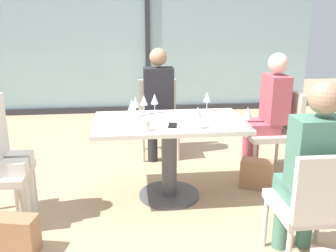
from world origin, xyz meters
TOP-DOWN VIEW (x-y plane):
  - ground_plane at (0.00, 0.00)m, footprint 12.00×12.00m
  - window_wall_backdrop at (0.00, 3.20)m, footprint 5.56×0.10m
  - dining_table_main at (0.00, 0.00)m, footprint 1.32×0.77m
  - chair_front_right at (0.80, -1.16)m, footprint 0.46×0.50m
  - chair_far_right at (1.19, 0.45)m, footprint 0.50×0.46m
  - chair_near_window at (0.00, 1.16)m, footprint 0.46×0.51m
  - person_front_right at (0.80, -1.05)m, footprint 0.34×0.39m
  - person_far_right at (1.08, 0.45)m, footprint 0.39×0.34m
  - person_near_window at (-0.00, 1.05)m, footprint 0.34×0.39m
  - wine_glass_0 at (0.60, -0.32)m, footprint 0.07×0.07m
  - wine_glass_1 at (-0.29, 0.16)m, footprint 0.07×0.07m
  - wine_glass_2 at (-0.11, 0.27)m, footprint 0.07×0.07m
  - wine_glass_3 at (0.20, -0.26)m, footprint 0.07×0.07m
  - wine_glass_4 at (-0.32, 0.07)m, footprint 0.07×0.07m
  - wine_glass_5 at (-0.21, 0.23)m, footprint 0.07×0.07m
  - wine_glass_6 at (0.40, 0.31)m, footprint 0.07×0.07m
  - coffee_cup at (-0.22, -0.28)m, footprint 0.08×0.08m
  - cell_phone_on_table at (0.01, -0.16)m, footprint 0.09×0.15m
  - handbag_1 at (0.86, 0.08)m, footprint 0.34×0.28m
  - handbag_2 at (-1.17, -0.75)m, footprint 0.33×0.22m

SIDE VIEW (x-z plane):
  - ground_plane at x=0.00m, z-range 0.00..0.00m
  - handbag_1 at x=0.86m, z-range 0.00..0.28m
  - handbag_2 at x=-1.17m, z-range 0.00..0.28m
  - chair_front_right at x=0.80m, z-range 0.06..0.93m
  - chair_far_right at x=1.19m, z-range 0.06..0.93m
  - chair_near_window at x=0.00m, z-range 0.06..0.93m
  - dining_table_main at x=0.00m, z-range 0.17..0.90m
  - person_front_right at x=0.80m, z-range 0.07..1.33m
  - person_far_right at x=1.08m, z-range 0.07..1.33m
  - person_near_window at x=0.00m, z-range 0.07..1.33m
  - cell_phone_on_table at x=0.01m, z-range 0.73..0.74m
  - coffee_cup at x=-0.22m, z-range 0.73..0.82m
  - wine_glass_0 at x=0.60m, z-range 0.77..0.95m
  - wine_glass_1 at x=-0.29m, z-range 0.77..0.95m
  - wine_glass_2 at x=-0.11m, z-range 0.77..0.95m
  - wine_glass_3 at x=0.20m, z-range 0.77..0.95m
  - wine_glass_4 at x=-0.32m, z-range 0.77..0.95m
  - wine_glass_5 at x=-0.21m, z-range 0.77..0.95m
  - wine_glass_6 at x=0.40m, z-range 0.77..0.95m
  - window_wall_backdrop at x=0.00m, z-range -0.14..2.56m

